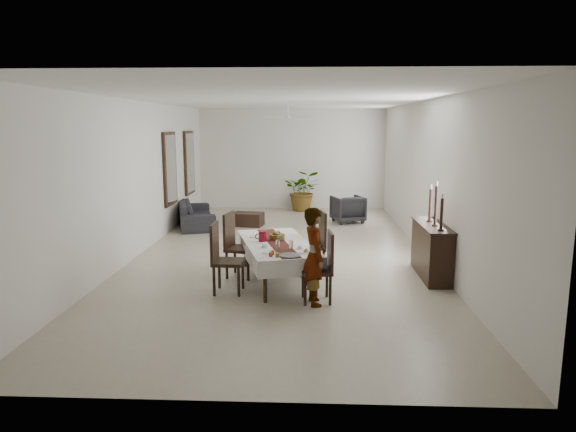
{
  "coord_description": "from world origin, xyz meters",
  "views": [
    {
      "loc": [
        0.6,
        -10.65,
        2.7
      ],
      "look_at": [
        0.19,
        -1.4,
        1.05
      ],
      "focal_mm": 32.0,
      "sensor_mm": 36.0,
      "label": 1
    }
  ],
  "objects": [
    {
      "name": "tablecloth_drape_near",
      "position": [
        0.34,
        -3.15,
        0.56
      ],
      "size": [
        1.04,
        0.3,
        0.27
      ],
      "primitive_type": "cube",
      "rotation": [
        0.0,
        0.0,
        0.27
      ],
      "color": "silver",
      "rests_on": "dining_table_top"
    },
    {
      "name": "table_runner",
      "position": [
        0.03,
        -2.02,
        0.7
      ],
      "size": [
        0.92,
        2.29,
        0.0
      ],
      "primitive_type": "cube",
      "rotation": [
        0.0,
        0.0,
        0.27
      ],
      "color": "#5D271A",
      "rests_on": "tablecloth_top"
    },
    {
      "name": "wine_glass_near",
      "position": [
        0.29,
        -2.56,
        0.77
      ],
      "size": [
        0.06,
        0.06,
        0.16
      ],
      "primitive_type": "cylinder",
      "color": "silver",
      "rests_on": "tablecloth_top"
    },
    {
      "name": "candlestick_mid_candle",
      "position": [
        2.78,
        -1.76,
        1.7
      ],
      "size": [
        0.04,
        0.04,
        0.08
      ],
      "primitive_type": "cylinder",
      "color": "#EDE5CD",
      "rests_on": "candlestick_mid_shaft"
    },
    {
      "name": "chair_left_near_seat",
      "position": [
        -0.72,
        -2.66,
        0.51
      ],
      "size": [
        0.5,
        0.5,
        0.06
      ],
      "primitive_type": "cube",
      "rotation": [
        0.0,
        0.0,
        -1.61
      ],
      "color": "black",
      "rests_on": "chair_left_near_leg_fl"
    },
    {
      "name": "serving_tray",
      "position": [
        0.29,
        -2.94,
        0.7
      ],
      "size": [
        0.33,
        0.33,
        0.02
      ],
      "primitive_type": "cylinder",
      "color": "#444349",
      "rests_on": "tablecloth_top"
    },
    {
      "name": "wall_front",
      "position": [
        0.0,
        -6.0,
        1.6
      ],
      "size": [
        6.0,
        0.02,
        3.2
      ],
      "primitive_type": "cube",
      "color": "silver",
      "rests_on": "floor"
    },
    {
      "name": "fruit_green",
      "position": [
        -0.03,
        -1.77,
        0.81
      ],
      "size": [
        0.07,
        0.07,
        0.07
      ],
      "primitive_type": "sphere",
      "color": "olive",
      "rests_on": "fruit_basket"
    },
    {
      "name": "chair_right_near_leg_br",
      "position": [
        0.5,
        -2.85,
        0.23
      ],
      "size": [
        0.05,
        0.05,
        0.46
      ],
      "primitive_type": "cylinder",
      "rotation": [
        0.0,
        0.0,
        0.1
      ],
      "color": "black",
      "rests_on": "floor"
    },
    {
      "name": "fan_blade_w",
      "position": [
        -0.35,
        3.0,
        2.9
      ],
      "size": [
        0.55,
        0.1,
        0.01
      ],
      "primitive_type": "cube",
      "color": "white",
      "rests_on": "fan_hub"
    },
    {
      "name": "plate_far_left",
      "position": [
        -0.38,
        -1.61,
        0.7
      ],
      "size": [
        0.22,
        0.22,
        0.01
      ],
      "primitive_type": "cylinder",
      "color": "silver",
      "rests_on": "tablecloth_top"
    },
    {
      "name": "chair_right_far_back",
      "position": [
        0.83,
        -1.48,
        0.84
      ],
      "size": [
        0.14,
        0.49,
        0.62
      ],
      "primitive_type": "cube",
      "rotation": [
        0.0,
        0.0,
        1.77
      ],
      "color": "black",
      "rests_on": "chair_right_far_seat"
    },
    {
      "name": "tablecloth_drape_right",
      "position": [
        0.55,
        -1.87,
        0.56
      ],
      "size": [
        0.63,
        2.28,
        0.27
      ],
      "primitive_type": "cube",
      "rotation": [
        0.0,
        0.0,
        0.27
      ],
      "color": "silver",
      "rests_on": "dining_table_top"
    },
    {
      "name": "table_leg_bl",
      "position": [
        -0.63,
        -1.12,
        0.32
      ],
      "size": [
        0.08,
        0.08,
        0.64
      ],
      "primitive_type": "cylinder",
      "rotation": [
        0.0,
        0.0,
        0.27
      ],
      "color": "black",
      "rests_on": "floor"
    },
    {
      "name": "candlestick_mid_shaft",
      "position": [
        2.78,
        -1.76,
        1.32
      ],
      "size": [
        0.05,
        0.05,
        0.67
      ],
      "primitive_type": "cylinder",
      "color": "black",
      "rests_on": "candlestick_mid_base"
    },
    {
      "name": "chair_right_near_leg_fl",
      "position": [
        0.91,
        -3.19,
        0.23
      ],
      "size": [
        0.05,
        0.05,
        0.46
      ],
      "primitive_type": "cylinder",
      "rotation": [
        0.0,
        0.0,
        0.1
      ],
      "color": "black",
      "rests_on": "floor"
    },
    {
      "name": "potted_plant",
      "position": [
        0.37,
        5.53,
        0.64
      ],
      "size": [
        1.19,
        1.04,
        1.29
      ],
      "primitive_type": "imported",
      "rotation": [
        0.0,
        0.0,
        -0.03
      ],
      "color": "#305622",
      "rests_on": "floor"
    },
    {
      "name": "chair_left_near_leg_fr",
      "position": [
        -0.92,
        -2.85,
        0.24
      ],
      "size": [
        0.05,
        0.05,
        0.48
      ],
      "primitive_type": "cylinder",
      "rotation": [
        0.0,
        0.0,
        -0.03
      ],
      "color": "black",
      "rests_on": "floor"
    },
    {
      "name": "chair_left_far_leg_br",
      "position": [
        -0.48,
        -2.01,
        0.24
      ],
      "size": [
        0.06,
        0.06,
        0.48
      ],
      "primitive_type": "cylinder",
      "rotation": [
        0.0,
        0.0,
        -0.22
      ],
      "color": "black",
      "rests_on": "floor"
    },
    {
      "name": "fan_blade_s",
      "position": [
        0.0,
        2.65,
        2.9
      ],
      "size": [
        0.1,
        0.55,
        0.01
      ],
      "primitive_type": "cube",
      "color": "silver",
      "rests_on": "fan_hub"
    },
    {
      "name": "candlestick_near_base",
      "position": [
        2.78,
        -2.17,
        0.97
      ],
      "size": [
        0.1,
        0.1,
        0.03
      ],
      "primitive_type": "cylinder",
      "color": "black",
      "rests_on": "sideboard_top"
    },
    {
      "name": "mirror_frame_far",
      "position": [
        -2.96,
        4.3,
        1.6
      ],
      "size": [
        0.06,
        1.05,
        1.85
      ],
      "primitive_type": "cube",
      "color": "black",
      "rests_on": "wall_left"
    },
    {
      "name": "chair_right_near_leg_bl",
      "position": [
        0.53,
        -3.23,
        0.23
      ],
      "size": [
        0.05,
        0.05,
        0.46
      ],
      "primitive_type": "cylinder",
      "rotation": [
        0.0,
        0.0,
        0.1
      ],
      "color": "black",
      "rests_on": "floor"
    },
    {
      "name": "fan_blade_e",
      "position": [
        0.35,
        3.0,
        2.9
      ],
      "size": [
        0.55,
        0.1,
        0.01
      ],
      "primitive_type": "cube",
      "color": "silver",
      "rests_on": "fan_hub"
    },
    {
      "name": "chair_right_far_leg_br",
      "position": [
        0.38,
        -1.37,
        0.24
      ],
      "size": [
        0.06,
        0.06,
        0.48
      ],
      "primitive_type": "cylinder",
      "rotation": [
        0.0,
        0.0,
        0.2
      ],
      "color": "black",
      "rests_on": "floor"
    },
    {
      "name": "fan_blade_n",
      "position": [
        0.0,
        3.35,
        2.9
      ],
      "size": [
        0.1,
        0.55,
        0.01
      ],
      "primitive_type": "cube",
      "color": "silver",
      "rests_on": "fan_hub"
    },
    {
      "name": "armchair",
      "position": [
        1.65,
        3.57,
        0.37
      ],
      "size": [
        1.02,
        1.04,
        0.75
      ],
      "primitive_type": "imported",
      "rotation": [
        0.0,
        0.0,
        3.47
      ],
      "color": "#2C2A2F",
      "rests_on": "floor"
    },
    {
      "name": "bread_near_right",
      "position": [
        0.54,
        -2.73,
        0.73
      ],
      "size": [
        0.08,
        0.08,
        0.08
      ],
      "primitive_type": "sphere",
      "color": "tan",
      "rests_on": "plate_near_right"
    },
    {
      "name": "sideboard_body",
      "position": [
        2.78,
        -1.61,
        0.46
      ],
      "size": [
        0.41,
        1.54,
        0.93
      ],
      "primitive_type": "cube",
      "color": "black",
      "rests_on": "floor"
    },
    {
      "name": "dining_table_top",
      "position": [
        0.03,
        -2.02,
        0.66
      ],
      "size": [
        1.46,
        2.36,
        0.05
      ],
      "primitive_type": "cube",
      "rotation": [
        0.0,
        0.0,
        0.27
      ],
      "color": "black",
      "rests_on": "table_leg_fl"
    },
    {
      "name": "wine_glass_mid",
      "position": [
        0.08,
        -2.53,
        0.77
      ],
      "size": [
        0.06,
        0.06,
        0.16
      ],
      "primitive_type": "cylinder",
      "color": "silver",
      "rests_on": "tablecloth_top"
    },
    {
      "name": "plate_near_left",
      "position": [
        -0.05,
        -2.75,
        0.7
      ],
      "size": [
        0.22,
        0.22,
        0.01
      ],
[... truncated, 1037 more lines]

